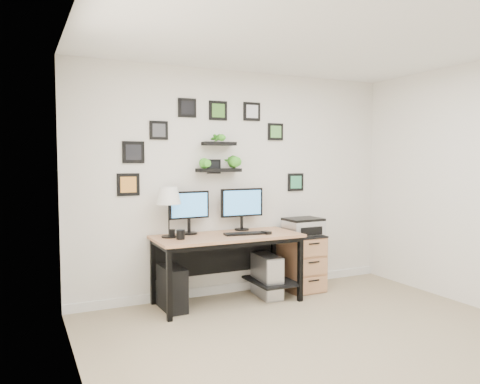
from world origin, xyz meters
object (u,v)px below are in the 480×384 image
table_lamp (169,197)px  mug (181,235)px  monitor_left (189,209)px  pc_tower_black (172,288)px  monitor_right (242,205)px  file_cabinet (301,262)px  printer (303,226)px  desk (229,245)px  pc_tower_grey (267,276)px

table_lamp → mug: (0.07, -0.17, -0.38)m
monitor_left → mug: bearing=-124.7°
table_lamp → mug: bearing=-68.3°
pc_tower_black → monitor_left: bearing=35.1°
monitor_right → table_lamp: (-0.91, -0.11, 0.14)m
mug → file_cabinet: mug is taller
pc_tower_black → printer: size_ratio=1.03×
mug → printer: bearing=5.2°
mug → pc_tower_black: size_ratio=0.22×
pc_tower_black → printer: (1.67, 0.07, 0.54)m
desk → table_lamp: bearing=171.9°
monitor_left → printer: 1.43m
monitor_left → file_cabinet: monitor_left is taller
mug → monitor_left: bearing=55.3°
table_lamp → file_cabinet: (1.64, -0.03, -0.84)m
pc_tower_black → printer: bearing=0.5°
table_lamp → desk: bearing=-8.1°
monitor_left → printer: size_ratio=1.08×
printer → pc_tower_grey: bearing=-171.5°
desk → monitor_left: bearing=153.2°
printer → mug: bearing=-174.8°
pc_tower_grey → file_cabinet: size_ratio=0.75×
pc_tower_black → file_cabinet: bearing=0.4°
mug → pc_tower_grey: mug is taller
monitor_left → mug: (-0.19, -0.28, -0.23)m
desk → table_lamp: (-0.65, 0.09, 0.55)m
pc_tower_black → printer: 1.76m
table_lamp → file_cabinet: 1.84m
monitor_left → file_cabinet: (1.38, -0.14, -0.69)m
table_lamp → printer: bearing=-1.0°
monitor_right → pc_tower_black: (-0.91, -0.21, -0.81)m
table_lamp → file_cabinet: table_lamp is taller
monitor_left → pc_tower_black: monitor_left is taller
monitor_left → monitor_right: monitor_right is taller
monitor_left → pc_tower_black: size_ratio=1.05×
desk → pc_tower_grey: (0.47, -0.02, -0.39)m
pc_tower_grey → printer: size_ratio=1.14×
desk → printer: (1.01, 0.06, 0.14)m
desk → printer: printer is taller
monitor_left → mug: size_ratio=4.79×
monitor_right → mug: (-0.84, -0.29, -0.24)m
table_lamp → mug: 0.42m
monitor_left → pc_tower_grey: (0.86, -0.22, -0.79)m
monitor_left → monitor_right: bearing=0.6°
pc_tower_black → table_lamp: bearing=86.0°
mug → monitor_right: bearing=18.8°
desk → monitor_left: (-0.39, 0.20, 0.40)m
mug → printer: printer is taller
monitor_right → mug: 0.92m
mug → table_lamp: bearing=111.7°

